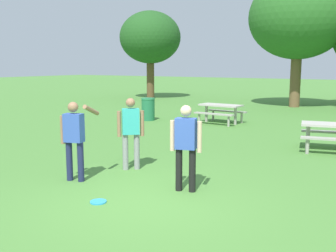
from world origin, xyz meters
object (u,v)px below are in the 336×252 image
Objects in this scene: picnic_table_far at (221,110)px; tree_tall_left at (150,38)px; picnic_table_near at (334,131)px; frisbee at (98,202)px; person_bystander at (131,129)px; person_thrower at (186,142)px; trash_can_beside_table at (148,109)px; person_catcher at (74,135)px; tree_broad_center at (298,18)px.

tree_tall_left is at bearing 137.51° from picnic_table_far.
picnic_table_far is 12.97m from tree_tall_left.
frisbee is at bearing -112.85° from picnic_table_near.
frisbee is 7.11m from picnic_table_near.
person_bystander is 5.74m from picnic_table_near.
picnic_table_far is at bearing 110.04° from person_thrower.
tree_tall_left is (-6.19, 9.25, 3.70)m from trash_can_beside_table.
person_catcher is 8.98m from picnic_table_far.
picnic_table_near is at bearing 67.15° from frisbee.
frisbee is at bearing -60.27° from trash_can_beside_table.
tree_broad_center is (0.17, 16.84, 3.93)m from person_catcher.
trash_can_beside_table reaches higher than picnic_table_near.
frisbee is at bearing -30.45° from person_catcher.
picnic_table_near is 0.33× the size of tree_tall_left.
person_catcher is 1.76m from frisbee.
trash_can_beside_table is 11.73m from tree_tall_left.
person_bystander is at bearing -57.03° from tree_tall_left.
frisbee is at bearing -67.88° from person_bystander.
person_bystander reaches higher than picnic_table_near.
tree_tall_left is 0.83× the size of tree_broad_center.
tree_broad_center is (-0.26, 15.52, 3.95)m from person_bystander.
person_catcher is 7.06m from picnic_table_near.
tree_broad_center is at bearing 97.33° from person_thrower.
person_catcher is at bearing -90.59° from tree_broad_center.
person_catcher is 20.27m from tree_tall_left.
tree_tall_left is at bearing 140.42° from picnic_table_near.
person_catcher is at bearing -65.00° from trash_can_beside_table.
tree_tall_left is at bearing 122.97° from person_bystander.
trash_can_beside_table is at bearing -114.32° from tree_broad_center.
person_bystander is at bearing 112.12° from frisbee.
person_catcher and person_bystander have the same top height.
tree_broad_center is (-1.10, 17.59, 4.88)m from frisbee.
trash_can_beside_table is at bearing 119.73° from frisbee.
tree_tall_left is at bearing 126.13° from person_thrower.
person_bystander is 0.27× the size of tree_tall_left.
picnic_table_near is at bearing -39.58° from tree_tall_left.
frisbee is at bearing -86.41° from tree_broad_center.
tree_broad_center reaches higher than person_thrower.
picnic_table_near is 2.04× the size of trash_can_beside_table.
tree_tall_left reaches higher than person_bystander.
person_bystander is 5.70× the size of frisbee.
tree_tall_left is at bearing 123.76° from trash_can_beside_table.
person_catcher is at bearing -124.90° from picnic_table_near.
trash_can_beside_table reaches higher than picnic_table_far.
person_thrower and person_bystander have the same top height.
tree_broad_center is (10.14, -0.51, 0.71)m from tree_tall_left.
person_thrower is 9.64m from trash_can_beside_table.
person_thrower is 20.99m from tree_tall_left.
person_catcher is at bearing -108.32° from person_bystander.
person_bystander is at bearing 71.68° from person_catcher.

